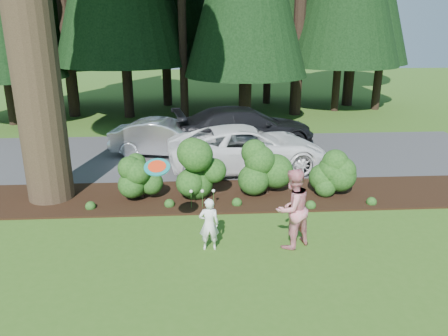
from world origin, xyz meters
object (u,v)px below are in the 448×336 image
car_silver_wagon (166,138)px  car_dark_suv (245,128)px  frisbee (157,167)px  car_white_suv (247,148)px  child (209,224)px  adult (292,209)px

car_silver_wagon → car_dark_suv: size_ratio=0.73×
car_dark_suv → frisbee: size_ratio=10.42×
car_white_suv → frisbee: bearing=148.7°
child → car_silver_wagon: bearing=-80.6°
car_silver_wagon → adult: adult is taller
car_silver_wagon → frisbee: (0.35, -7.42, 1.29)m
car_white_suv → frisbee: (-2.53, -5.59, 1.22)m
adult → car_white_suv: bearing=-118.3°
car_white_suv → frisbee: frisbee is taller
child → frisbee: bearing=4.1°
car_silver_wagon → frisbee: frisbee is taller
car_white_suv → frisbee: size_ratio=9.94×
car_silver_wagon → child: size_ratio=3.35×
car_dark_suv → child: (-1.68, -8.17, -0.24)m
car_dark_suv → car_silver_wagon: bearing=96.1°
car_silver_wagon → child: bearing=-157.2°
adult → car_dark_suv: bearing=-121.0°
child → frisbee: (-1.06, -0.10, 1.38)m
car_silver_wagon → adult: bearing=-144.1°
car_silver_wagon → frisbee: bearing=-165.4°
car_white_suv → car_dark_suv: (0.20, 2.69, 0.07)m
adult → child: bearing=-31.1°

